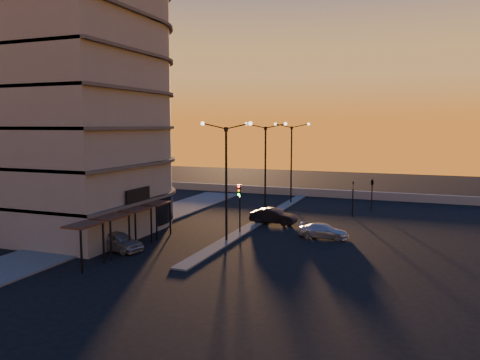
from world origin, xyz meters
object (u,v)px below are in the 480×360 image
(streetlamp_mid, at_px, (265,162))
(car_sedan, at_px, (273,216))
(car_hatchback, at_px, (118,241))
(car_wagon, at_px, (324,231))
(traffic_light_main, at_px, (239,200))

(streetlamp_mid, distance_m, car_sedan, 5.53)
(car_hatchback, height_order, car_wagon, car_hatchback)
(streetlamp_mid, xyz_separation_m, car_wagon, (7.01, -6.02, -5.01))
(car_sedan, distance_m, car_wagon, 6.75)
(traffic_light_main, height_order, car_hatchback, traffic_light_main)
(streetlamp_mid, height_order, car_wagon, streetlamp_mid)
(car_wagon, bearing_deg, streetlamp_mid, 50.16)
(car_hatchback, height_order, car_sedan, car_hatchback)
(traffic_light_main, xyz_separation_m, car_sedan, (1.50, 5.00, -2.17))
(traffic_light_main, xyz_separation_m, car_hatchback, (-6.50, -8.20, -2.17))
(traffic_light_main, height_order, car_sedan, traffic_light_main)
(traffic_light_main, xyz_separation_m, car_wagon, (7.01, 1.10, -2.30))
(streetlamp_mid, bearing_deg, car_hatchback, -112.98)
(traffic_light_main, distance_m, car_hatchback, 10.68)
(streetlamp_mid, relative_size, car_hatchback, 2.25)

